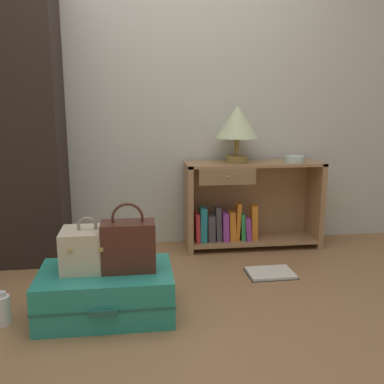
{
  "coord_description": "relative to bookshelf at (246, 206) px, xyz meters",
  "views": [
    {
      "loc": [
        -0.14,
        -1.96,
        1.15
      ],
      "look_at": [
        0.22,
        0.82,
        0.55
      ],
      "focal_mm": 40.74,
      "sensor_mm": 36.0,
      "label": 1
    }
  ],
  "objects": [
    {
      "name": "ground_plane",
      "position": [
        -0.71,
        -1.28,
        -0.33
      ],
      "size": [
        9.0,
        9.0,
        0.0
      ],
      "primitive_type": "plane",
      "color": "#9E7047"
    },
    {
      "name": "train_case",
      "position": [
        -1.12,
        -0.97,
        0.04
      ],
      "size": [
        0.28,
        0.25,
        0.29
      ],
      "color": "beige",
      "rests_on": "suitcase_large"
    },
    {
      "name": "back_wall",
      "position": [
        -0.71,
        0.22,
        0.97
      ],
      "size": [
        6.4,
        0.1,
        2.6
      ],
      "primitive_type": "cube",
      "color": "beige",
      "rests_on": "ground_plane"
    },
    {
      "name": "suitcase_large",
      "position": [
        -1.03,
        -1.01,
        -0.2
      ],
      "size": [
        0.72,
        0.48,
        0.25
      ],
      "color": "teal",
      "rests_on": "ground_plane"
    },
    {
      "name": "bowl",
      "position": [
        0.36,
        -0.05,
        0.37
      ],
      "size": [
        0.15,
        0.15,
        0.05
      ],
      "primitive_type": "cylinder",
      "color": "silver",
      "rests_on": "bookshelf"
    },
    {
      "name": "bottle",
      "position": [
        -1.56,
        -1.05,
        -0.24
      ],
      "size": [
        0.08,
        0.08,
        0.18
      ],
      "color": "white",
      "rests_on": "ground_plane"
    },
    {
      "name": "table_lamp",
      "position": [
        -0.08,
        0.0,
        0.64
      ],
      "size": [
        0.32,
        0.32,
        0.43
      ],
      "color": "olive",
      "rests_on": "bookshelf"
    },
    {
      "name": "bookshelf",
      "position": [
        0.0,
        0.0,
        0.0
      ],
      "size": [
        1.06,
        0.33,
        0.67
      ],
      "color": "#A37A51",
      "rests_on": "ground_plane"
    },
    {
      "name": "open_book_on_floor",
      "position": [
        0.02,
        -0.59,
        -0.32
      ],
      "size": [
        0.32,
        0.24,
        0.02
      ],
      "color": "white",
      "rests_on": "ground_plane"
    },
    {
      "name": "handbag",
      "position": [
        -0.9,
        -1.01,
        0.06
      ],
      "size": [
        0.28,
        0.15,
        0.37
      ],
      "color": "#472319",
      "rests_on": "suitcase_large"
    }
  ]
}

